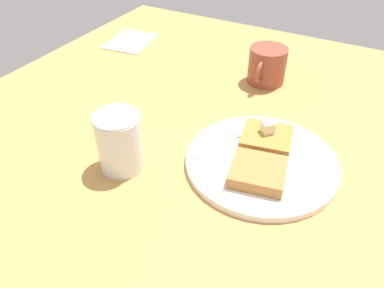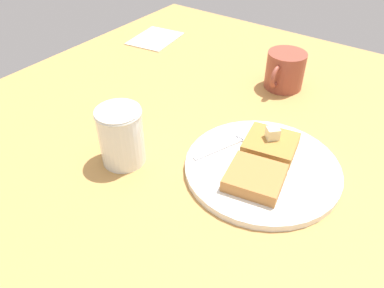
# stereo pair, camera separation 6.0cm
# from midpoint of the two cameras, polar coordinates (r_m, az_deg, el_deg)

# --- Properties ---
(table_surface) EXTENTS (1.12, 1.12, 0.03)m
(table_surface) POSITION_cam_midpoint_polar(r_m,az_deg,el_deg) (0.69, 2.30, -0.83)
(table_surface) COLOR #B98647
(table_surface) RESTS_ON ground
(plate) EXTENTS (0.26, 0.26, 0.01)m
(plate) POSITION_cam_midpoint_polar(r_m,az_deg,el_deg) (0.63, 7.86, -2.76)
(plate) COLOR white
(plate) RESTS_ON table_surface
(toast_slice_left) EXTENTS (0.09, 0.10, 0.02)m
(toast_slice_left) POSITION_cam_midpoint_polar(r_m,az_deg,el_deg) (0.66, 8.74, 0.74)
(toast_slice_left) COLOR #AC7634
(toast_slice_left) RESTS_ON plate
(toast_slice_middle) EXTENTS (0.09, 0.10, 0.02)m
(toast_slice_middle) POSITION_cam_midpoint_polar(r_m,az_deg,el_deg) (0.59, 7.14, -4.39)
(toast_slice_middle) COLOR #AF723A
(toast_slice_middle) RESTS_ON plate
(butter_pat_primary) EXTENTS (0.03, 0.03, 0.02)m
(butter_pat_primary) POSITION_cam_midpoint_polar(r_m,az_deg,el_deg) (0.65, 8.93, 2.43)
(butter_pat_primary) COLOR #F1E9B1
(butter_pat_primary) RESTS_ON toast_slice_left
(fork) EXTENTS (0.15, 0.07, 0.00)m
(fork) POSITION_cam_midpoint_polar(r_m,az_deg,el_deg) (0.67, 3.39, 0.97)
(fork) COLOR silver
(fork) RESTS_ON plate
(syrup_jar) EXTENTS (0.08, 0.08, 0.10)m
(syrup_jar) POSITION_cam_midpoint_polar(r_m,az_deg,el_deg) (0.62, -13.72, -0.09)
(syrup_jar) COLOR #5E260B
(syrup_jar) RESTS_ON table_surface
(napkin) EXTENTS (0.16, 0.13, 0.00)m
(napkin) POSITION_cam_midpoint_polar(r_m,az_deg,el_deg) (1.09, -10.95, 15.11)
(napkin) COLOR beige
(napkin) RESTS_ON table_surface
(coffee_mug) EXTENTS (0.11, 0.08, 0.08)m
(coffee_mug) POSITION_cam_midpoint_polar(r_m,az_deg,el_deg) (0.86, 9.35, 11.67)
(coffee_mug) COLOR brown
(coffee_mug) RESTS_ON table_surface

